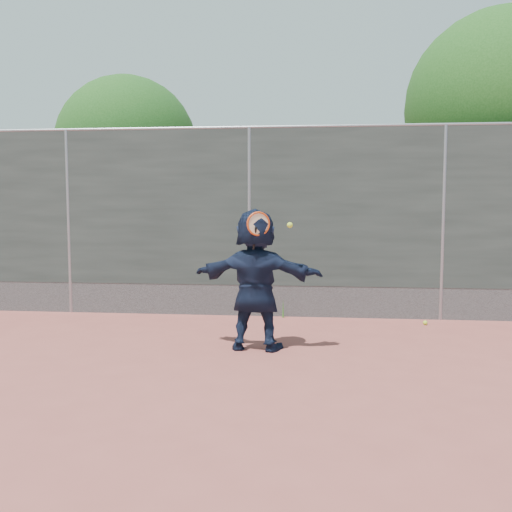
# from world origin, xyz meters

# --- Properties ---
(ground) EXTENTS (80.00, 80.00, 0.00)m
(ground) POSITION_xyz_m (0.00, 0.00, 0.00)
(ground) COLOR #9E4C42
(ground) RESTS_ON ground
(player) EXTENTS (1.66, 0.67, 1.74)m
(player) POSITION_xyz_m (0.33, 1.39, 0.87)
(player) COLOR #121B32
(player) RESTS_ON ground
(ball_ground) EXTENTS (0.07, 0.07, 0.07)m
(ball_ground) POSITION_xyz_m (2.69, 3.06, 0.03)
(ball_ground) COLOR #BEDF31
(ball_ground) RESTS_ON ground
(fence) EXTENTS (20.00, 0.06, 3.03)m
(fence) POSITION_xyz_m (-0.00, 3.50, 1.58)
(fence) COLOR #38423D
(fence) RESTS_ON ground
(swing_action) EXTENTS (0.55, 0.17, 0.51)m
(swing_action) POSITION_xyz_m (0.41, 1.19, 1.54)
(swing_action) COLOR #CB4113
(swing_action) RESTS_ON ground
(tree_right) EXTENTS (3.78, 3.60, 5.39)m
(tree_right) POSITION_xyz_m (4.68, 5.75, 3.49)
(tree_right) COLOR #382314
(tree_right) RESTS_ON ground
(tree_left) EXTENTS (3.15, 3.00, 4.53)m
(tree_left) POSITION_xyz_m (-2.85, 6.55, 2.94)
(tree_left) COLOR #382314
(tree_left) RESTS_ON ground
(weed_clump) EXTENTS (0.68, 0.07, 0.30)m
(weed_clump) POSITION_xyz_m (0.29, 3.38, 0.13)
(weed_clump) COLOR #387226
(weed_clump) RESTS_ON ground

